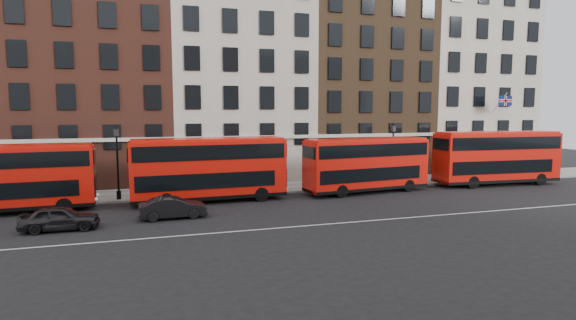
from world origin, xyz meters
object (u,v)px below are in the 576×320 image
object	(u,v)px
car_front	(173,208)
bus_b	(209,168)
car_rear	(60,218)
bus_a	(5,177)
bus_c	(366,164)
bus_d	(496,156)
traffic_light	(536,153)

from	to	relation	value
car_front	bus_b	bearing A→B (deg)	-34.21
car_rear	bus_a	bearing A→B (deg)	36.44
bus_a	bus_c	distance (m)	25.21
bus_a	bus_b	bearing A→B (deg)	-3.45
bus_c	bus_d	bearing A→B (deg)	-6.71
bus_a	bus_d	xyz separation A→B (m)	(37.83, 0.00, 0.19)
bus_d	traffic_light	xyz separation A→B (m)	(6.31, 1.86, -0.08)
car_front	car_rear	bearing A→B (deg)	96.89
bus_a	car_rear	world-z (taller)	bus_a
bus_a	car_front	bearing A→B (deg)	-27.17
bus_d	car_rear	world-z (taller)	bus_d
bus_a	bus_c	bearing A→B (deg)	-3.46
bus_a	car_front	size ratio (longest dim) A/B	2.61
bus_d	traffic_light	bearing A→B (deg)	19.35
bus_d	car_rear	xyz separation A→B (m)	(-33.86, -5.40, -1.84)
car_front	traffic_light	world-z (taller)	traffic_light
bus_a	bus_d	world-z (taller)	bus_d
bus_d	traffic_light	world-z (taller)	bus_d
bus_d	traffic_light	distance (m)	6.58
bus_c	traffic_light	distance (m)	19.02
bus_a	bus_b	size ratio (longest dim) A/B	0.95
bus_a	traffic_light	world-z (taller)	bus_a
bus_b	car_rear	bearing A→B (deg)	-150.76
bus_a	traffic_light	bearing A→B (deg)	-1.04
car_rear	traffic_light	distance (m)	40.86
car_rear	car_front	world-z (taller)	car_rear
car_rear	traffic_light	xyz separation A→B (m)	(40.17, 7.26, 1.76)
bus_a	car_rear	size ratio (longest dim) A/B	2.60
bus_a	car_front	xyz separation A→B (m)	(10.02, -4.40, -1.67)
bus_c	car_rear	world-z (taller)	bus_c
bus_d	car_rear	distance (m)	34.34
bus_a	traffic_light	size ratio (longest dim) A/B	3.21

